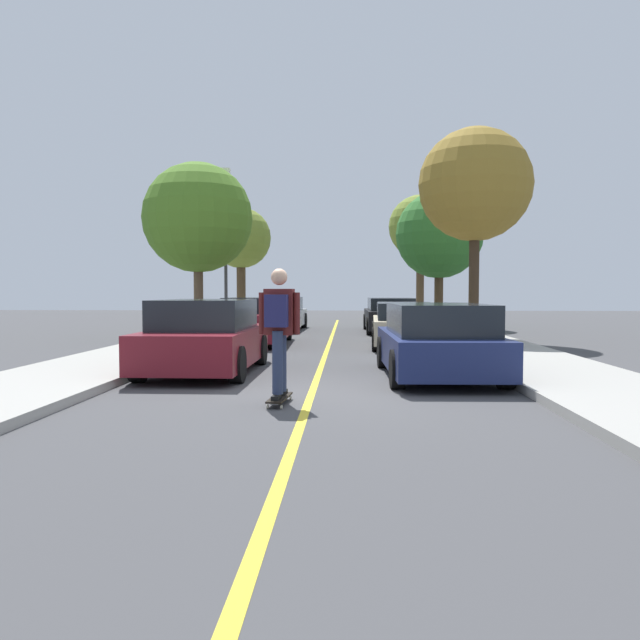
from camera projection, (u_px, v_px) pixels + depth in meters
name	position (u px, v px, depth m)	size (l,w,h in m)	color
ground	(312.00, 392.00, 9.43)	(80.00, 80.00, 0.00)	#424244
sidewalk_left	(33.00, 386.00, 9.63)	(2.42, 56.00, 0.14)	#9E9B93
sidewalk_right	(603.00, 390.00, 9.22)	(2.42, 56.00, 0.14)	#9E9B93
center_line	(323.00, 362.00, 13.42)	(0.12, 39.20, 0.01)	gold
parked_car_left_nearest	(206.00, 337.00, 11.67)	(1.97, 4.02, 1.41)	maroon
parked_car_left_near	(255.00, 321.00, 17.97)	(2.05, 4.34, 1.39)	maroon
parked_car_left_far	(280.00, 314.00, 24.46)	(1.96, 4.60, 1.34)	#B7B7BC
parked_car_right_nearest	(437.00, 341.00, 11.01)	(2.04, 4.15, 1.35)	navy
parked_car_right_near	(405.00, 324.00, 17.27)	(2.02, 4.57, 1.25)	#BCAD89
parked_car_right_far	(390.00, 315.00, 23.29)	(1.97, 4.71, 1.32)	black
street_tree_left_nearest	(198.00, 218.00, 20.07)	(3.63, 3.63, 5.69)	brown
street_tree_left_near	(241.00, 239.00, 28.16)	(2.81, 2.81, 5.32)	#4C3823
street_tree_right_nearest	(475.00, 185.00, 18.46)	(3.44, 3.44, 6.41)	#3D2D1E
street_tree_right_near	(439.00, 235.00, 25.66)	(3.69, 3.69, 5.67)	#4C3823
street_tree_right_far	(421.00, 228.00, 32.31)	(3.40, 3.40, 6.58)	#4C3823
streetlamp	(226.00, 238.00, 22.20)	(0.36, 0.24, 5.93)	#38383D
skateboard	(280.00, 398.00, 8.43)	(0.29, 0.86, 0.10)	black
skateboarder	(279.00, 324.00, 8.35)	(0.59, 0.71, 1.78)	black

